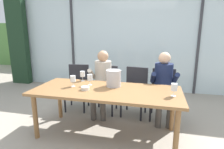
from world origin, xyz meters
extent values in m
plane|color=#9E9384|center=(0.00, 1.00, 0.00)|extent=(14.00, 14.00, 0.00)
cube|color=silver|center=(0.00, 2.44, 1.30)|extent=(7.39, 0.03, 2.60)
cube|color=#38383D|center=(-1.66, 2.42, 1.30)|extent=(0.06, 0.06, 2.60)
cube|color=#38383D|center=(1.66, 2.42, 1.30)|extent=(0.06, 0.06, 2.60)
cube|color=#568942|center=(0.00, 5.95, 0.96)|extent=(13.39, 2.40, 1.92)
cube|color=#1E3823|center=(-3.34, 2.26, 1.30)|extent=(0.56, 0.20, 2.60)
cube|color=olive|center=(0.00, 0.00, 0.71)|extent=(2.19, 0.92, 0.04)
cylinder|color=olive|center=(-0.99, -0.36, 0.34)|extent=(0.07, 0.07, 0.69)
cylinder|color=olive|center=(0.99, -0.36, 0.34)|extent=(0.07, 0.07, 0.69)
cylinder|color=olive|center=(-0.99, 0.36, 0.34)|extent=(0.07, 0.07, 0.69)
cylinder|color=olive|center=(0.99, 0.36, 0.34)|extent=(0.07, 0.07, 0.69)
cube|color=#232328|center=(-0.84, 0.78, 0.47)|extent=(0.49, 0.49, 0.03)
cube|color=#232328|center=(-0.87, 0.98, 0.69)|extent=(0.42, 0.09, 0.42)
cylinder|color=#232328|center=(-1.01, 0.57, 0.23)|extent=(0.04, 0.04, 0.45)
cylinder|color=#232328|center=(-0.63, 0.62, 0.23)|extent=(0.04, 0.04, 0.45)
cylinder|color=#232328|center=(-1.06, 0.95, 0.23)|extent=(0.04, 0.04, 0.45)
cylinder|color=#232328|center=(-0.68, 1.00, 0.23)|extent=(0.04, 0.04, 0.45)
cube|color=#232328|center=(-0.25, 0.80, 0.47)|extent=(0.44, 0.44, 0.03)
cube|color=#232328|center=(-0.25, 1.00, 0.69)|extent=(0.42, 0.04, 0.42)
cylinder|color=#232328|center=(-0.44, 0.61, 0.23)|extent=(0.04, 0.04, 0.45)
cylinder|color=#232328|center=(-0.06, 0.61, 0.23)|extent=(0.04, 0.04, 0.45)
cylinder|color=#232328|center=(-0.44, 0.99, 0.23)|extent=(0.04, 0.04, 0.45)
cylinder|color=#232328|center=(-0.06, 0.99, 0.23)|extent=(0.04, 0.04, 0.45)
cube|color=#232328|center=(0.32, 0.78, 0.47)|extent=(0.50, 0.50, 0.03)
cube|color=#232328|center=(0.35, 0.98, 0.69)|extent=(0.42, 0.09, 0.42)
cylinder|color=#232328|center=(0.10, 0.62, 0.23)|extent=(0.04, 0.04, 0.45)
cylinder|color=#232328|center=(0.48, 0.56, 0.23)|extent=(0.04, 0.04, 0.45)
cylinder|color=#232328|center=(0.16, 0.99, 0.23)|extent=(0.04, 0.04, 0.45)
cylinder|color=#232328|center=(0.53, 0.94, 0.23)|extent=(0.04, 0.04, 0.45)
cube|color=#232328|center=(0.84, 0.75, 0.47)|extent=(0.46, 0.46, 0.03)
cube|color=#232328|center=(0.85, 0.95, 0.69)|extent=(0.42, 0.05, 0.42)
cylinder|color=#232328|center=(0.64, 0.57, 0.23)|extent=(0.04, 0.04, 0.45)
cylinder|color=#232328|center=(1.02, 0.56, 0.23)|extent=(0.04, 0.04, 0.45)
cylinder|color=#232328|center=(0.66, 0.95, 0.23)|extent=(0.04, 0.04, 0.45)
cylinder|color=#232328|center=(1.03, 0.94, 0.23)|extent=(0.04, 0.04, 0.45)
cylinder|color=#B7AD9E|center=(-0.29, 0.81, 0.76)|extent=(0.34, 0.34, 0.52)
sphere|color=tan|center=(-0.29, 0.81, 1.11)|extent=(0.21, 0.21, 0.21)
cube|color=#47423D|center=(-0.37, 0.61, 0.50)|extent=(0.15, 0.41, 0.13)
cube|color=#47423D|center=(-0.19, 0.61, 0.50)|extent=(0.15, 0.41, 0.13)
cylinder|color=#47423D|center=(-0.36, 0.41, 0.24)|extent=(0.10, 0.10, 0.48)
cylinder|color=#47423D|center=(-0.18, 0.42, 0.24)|extent=(0.10, 0.10, 0.48)
cylinder|color=#B7AD9E|center=(-0.47, 0.68, 0.78)|extent=(0.10, 0.33, 0.26)
cylinder|color=#B7AD9E|center=(-0.09, 0.70, 0.78)|extent=(0.10, 0.33, 0.26)
cylinder|color=#192347|center=(0.83, 0.81, 0.76)|extent=(0.35, 0.35, 0.52)
sphere|color=#DBAD89|center=(0.83, 0.81, 1.11)|extent=(0.21, 0.21, 0.21)
cube|color=#47423D|center=(0.76, 0.60, 0.50)|extent=(0.17, 0.41, 0.13)
cube|color=#47423D|center=(0.94, 0.62, 0.50)|extent=(0.17, 0.41, 0.13)
cylinder|color=#47423D|center=(0.78, 0.40, 0.24)|extent=(0.10, 0.10, 0.48)
cylinder|color=#47423D|center=(0.96, 0.42, 0.24)|extent=(0.10, 0.10, 0.48)
cylinder|color=#192347|center=(0.66, 0.67, 0.78)|extent=(0.11, 0.33, 0.26)
cylinder|color=#192347|center=(1.03, 0.71, 0.78)|extent=(0.11, 0.33, 0.26)
cylinder|color=#B7B7BC|center=(0.07, 0.19, 0.85)|extent=(0.23, 0.23, 0.26)
torus|color=silver|center=(0.07, 0.19, 0.98)|extent=(0.24, 0.24, 0.01)
cylinder|color=silver|center=(-0.30, -0.09, 0.75)|extent=(0.13, 0.13, 0.05)
cylinder|color=silver|center=(-0.55, 0.03, 0.73)|extent=(0.07, 0.07, 0.00)
cylinder|color=silver|center=(-0.55, 0.03, 0.77)|extent=(0.01, 0.01, 0.07)
cylinder|color=silver|center=(-0.55, 0.03, 0.85)|extent=(0.08, 0.08, 0.09)
cylinder|color=silver|center=(-0.32, 0.17, 0.73)|extent=(0.07, 0.07, 0.00)
cylinder|color=silver|center=(-0.32, 0.17, 0.77)|extent=(0.01, 0.01, 0.07)
cylinder|color=silver|center=(-0.32, 0.17, 0.85)|extent=(0.08, 0.08, 0.09)
cylinder|color=#E0D184|center=(-0.32, 0.17, 0.83)|extent=(0.07, 0.07, 0.04)
cylinder|color=silver|center=(-0.53, 0.37, 0.73)|extent=(0.07, 0.07, 0.00)
cylinder|color=silver|center=(-0.53, 0.37, 0.77)|extent=(0.01, 0.01, 0.07)
cylinder|color=silver|center=(-0.53, 0.37, 0.85)|extent=(0.08, 0.08, 0.09)
cylinder|color=silver|center=(0.95, -0.07, 0.73)|extent=(0.07, 0.07, 0.00)
cylinder|color=silver|center=(0.95, -0.07, 0.77)|extent=(0.01, 0.01, 0.07)
cylinder|color=silver|center=(0.95, -0.07, 0.85)|extent=(0.08, 0.08, 0.09)
cylinder|color=#560C1E|center=(0.95, -0.07, 0.83)|extent=(0.07, 0.07, 0.04)
camera|label=1|loc=(0.72, -2.58, 1.58)|focal=30.17mm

